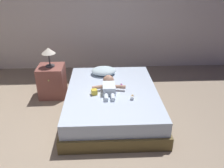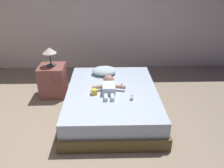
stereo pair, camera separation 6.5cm
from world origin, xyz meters
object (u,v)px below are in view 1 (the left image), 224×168
object	(u,v)px
baby_bottle	(132,97)
pillow	(104,71)
nightstand	(52,81)
toothbrush	(122,85)
bed	(112,101)
lamp	(48,52)
toy_block	(94,92)
baby	(109,86)

from	to	relation	value
baby_bottle	pillow	bearing A→B (deg)	114.10
nightstand	toothbrush	bearing A→B (deg)	-21.33
bed	toothbrush	xyz separation A→B (m)	(0.17, 0.14, 0.22)
bed	lamp	bearing A→B (deg)	149.74
toy_block	baby_bottle	xyz separation A→B (m)	(0.56, -0.16, -0.01)
toothbrush	baby	bearing A→B (deg)	-147.41
toothbrush	toy_block	size ratio (longest dim) A/B	1.31
nightstand	lamp	world-z (taller)	lamp
bed	baby_bottle	bearing A→B (deg)	-45.99
toy_block	baby	bearing A→B (deg)	31.03
lamp	toy_block	bearing A→B (deg)	-43.81
bed	toothbrush	world-z (taller)	toothbrush
bed	lamp	distance (m)	1.39
baby	nightstand	size ratio (longest dim) A/B	1.06
toothbrush	nightstand	size ratio (longest dim) A/B	0.23
pillow	lamp	xyz separation A→B (m)	(-0.94, 0.01, 0.36)
bed	baby_bottle	world-z (taller)	baby_bottle
nightstand	toy_block	world-z (taller)	nightstand
pillow	baby	bearing A→B (deg)	-83.34
nightstand	bed	bearing A→B (deg)	-30.26
baby	baby_bottle	world-z (taller)	baby
toothbrush	lamp	xyz separation A→B (m)	(-1.23, 0.48, 0.42)
baby	nightstand	bearing A→B (deg)	148.46
baby	toy_block	xyz separation A→B (m)	(-0.22, -0.13, -0.03)
toy_block	nightstand	bearing A→B (deg)	136.19
lamp	toy_block	world-z (taller)	lamp
bed	baby	size ratio (longest dim) A/B	3.18
toy_block	baby_bottle	distance (m)	0.58
baby	nightstand	distance (m)	1.20
pillow	nightstand	bearing A→B (deg)	179.53
baby	baby_bottle	size ratio (longest dim) A/B	5.84
lamp	baby_bottle	distance (m)	1.67
baby	toy_block	world-z (taller)	baby
pillow	baby_bottle	distance (m)	0.99
lamp	bed	bearing A→B (deg)	-30.26
lamp	toy_block	xyz separation A→B (m)	(0.79, -0.76, -0.39)
baby	pillow	bearing A→B (deg)	96.66
nightstand	toy_block	distance (m)	1.10
bed	lamp	world-z (taller)	lamp
bed	nightstand	bearing A→B (deg)	149.74
toothbrush	toy_block	bearing A→B (deg)	-148.19
toothbrush	baby_bottle	distance (m)	0.45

